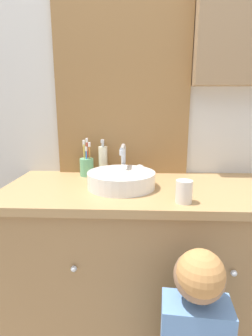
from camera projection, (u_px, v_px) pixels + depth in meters
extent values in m
cube|color=silver|center=(150.00, 106.00, 1.41)|extent=(3.20, 0.06, 2.50)
cube|color=olive|center=(122.00, 105.00, 1.37)|extent=(0.70, 0.02, 1.18)
cube|color=#B2C1CC|center=(122.00, 105.00, 1.37)|extent=(0.64, 0.01, 1.12)
cube|color=#A37A4C|center=(149.00, 276.00, 1.30)|extent=(1.30, 0.51, 0.85)
cube|color=tan|center=(151.00, 191.00, 1.20)|extent=(1.34, 0.55, 0.03)
sphere|color=silver|center=(74.00, 269.00, 1.00)|extent=(0.02, 0.02, 0.02)
sphere|color=silver|center=(234.00, 273.00, 0.98)|extent=(0.02, 0.02, 0.02)
cylinder|color=white|center=(121.00, 180.00, 1.18)|extent=(0.31, 0.31, 0.07)
cylinder|color=silver|center=(121.00, 173.00, 1.18)|extent=(0.25, 0.25, 0.01)
cylinder|color=silver|center=(123.00, 161.00, 1.35)|extent=(0.02, 0.02, 0.16)
cylinder|color=silver|center=(123.00, 148.00, 1.26)|extent=(0.02, 0.14, 0.02)
cylinder|color=silver|center=(122.00, 153.00, 1.20)|extent=(0.02, 0.02, 0.02)
sphere|color=white|center=(140.00, 170.00, 1.35)|extent=(0.06, 0.06, 0.06)
cylinder|color=#66B27F|center=(87.00, 167.00, 1.38)|extent=(0.07, 0.07, 0.09)
cylinder|color=orange|center=(90.00, 158.00, 1.37)|extent=(0.01, 0.01, 0.16)
cube|color=white|center=(89.00, 144.00, 1.35)|extent=(0.01, 0.02, 0.02)
cylinder|color=#D6423D|center=(87.00, 156.00, 1.38)|extent=(0.01, 0.01, 0.18)
cube|color=white|center=(87.00, 140.00, 1.36)|extent=(0.01, 0.02, 0.02)
cylinder|color=#8E56B7|center=(84.00, 158.00, 1.37)|extent=(0.01, 0.01, 0.17)
cube|color=white|center=(84.00, 144.00, 1.35)|extent=(0.01, 0.02, 0.02)
cylinder|color=#E5CC4C|center=(84.00, 157.00, 1.36)|extent=(0.01, 0.01, 0.18)
cube|color=white|center=(84.00, 142.00, 1.34)|extent=(0.01, 0.02, 0.02)
cylinder|color=#3884DB|center=(86.00, 161.00, 1.36)|extent=(0.01, 0.01, 0.14)
cube|color=white|center=(86.00, 149.00, 1.34)|extent=(0.01, 0.02, 0.02)
cylinder|color=beige|center=(103.00, 161.00, 1.39)|extent=(0.05, 0.05, 0.15)
cylinder|color=silver|center=(103.00, 145.00, 1.37)|extent=(0.01, 0.01, 0.02)
cube|color=silver|center=(102.00, 141.00, 1.36)|extent=(0.02, 0.03, 0.02)
sphere|color=#997051|center=(199.00, 276.00, 0.80)|extent=(0.16, 0.16, 0.16)
sphere|color=tan|center=(201.00, 274.00, 0.77)|extent=(0.14, 0.14, 0.14)
cylinder|color=#6693D1|center=(210.00, 283.00, 1.00)|extent=(0.07, 0.25, 0.05)
cylinder|color=orange|center=(206.00, 256.00, 1.11)|extent=(0.01, 0.05, 0.12)
cylinder|color=silver|center=(184.00, 192.00, 0.99)|extent=(0.06, 0.06, 0.09)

